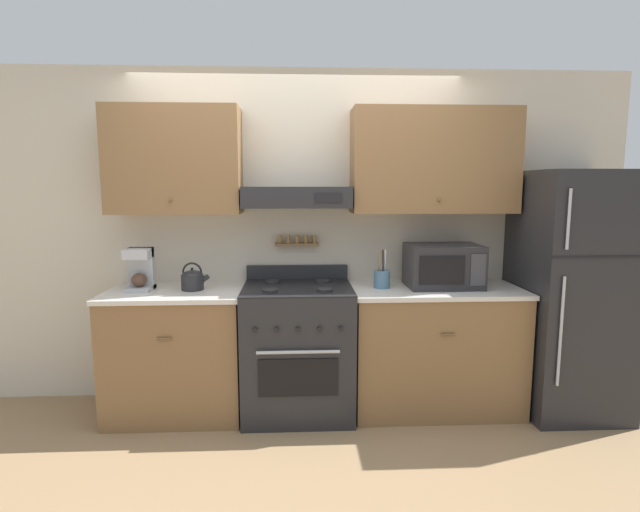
{
  "coord_description": "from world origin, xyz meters",
  "views": [
    {
      "loc": [
        -0.01,
        -3.23,
        1.68
      ],
      "look_at": [
        0.16,
        0.28,
        1.17
      ],
      "focal_mm": 28.0,
      "sensor_mm": 36.0,
      "label": 1
    }
  ],
  "objects_px": {
    "stove_range": "(298,349)",
    "refrigerator": "(570,292)",
    "microwave": "(443,266)",
    "utensil_crock": "(382,278)",
    "coffee_maker": "(140,269)",
    "tea_kettle": "(193,279)"
  },
  "relations": [
    {
      "from": "stove_range",
      "to": "utensil_crock",
      "type": "distance_m",
      "value": 0.81
    },
    {
      "from": "refrigerator",
      "to": "coffee_maker",
      "type": "bearing_deg",
      "value": 178.27
    },
    {
      "from": "coffee_maker",
      "to": "stove_range",
      "type": "bearing_deg",
      "value": -2.8
    },
    {
      "from": "stove_range",
      "to": "coffee_maker",
      "type": "height_order",
      "value": "coffee_maker"
    },
    {
      "from": "stove_range",
      "to": "coffee_maker",
      "type": "xyz_separation_m",
      "value": [
        -1.13,
        0.06,
        0.6
      ]
    },
    {
      "from": "stove_range",
      "to": "refrigerator",
      "type": "xyz_separation_m",
      "value": [
        2.01,
        -0.04,
        0.41
      ]
    },
    {
      "from": "refrigerator",
      "to": "microwave",
      "type": "height_order",
      "value": "refrigerator"
    },
    {
      "from": "tea_kettle",
      "to": "coffee_maker",
      "type": "distance_m",
      "value": 0.38
    },
    {
      "from": "tea_kettle",
      "to": "microwave",
      "type": "bearing_deg",
      "value": 0.56
    },
    {
      "from": "stove_range",
      "to": "microwave",
      "type": "relative_size",
      "value": 1.97
    },
    {
      "from": "stove_range",
      "to": "tea_kettle",
      "type": "relative_size",
      "value": 5.11
    },
    {
      "from": "microwave",
      "to": "tea_kettle",
      "type": "bearing_deg",
      "value": -179.44
    },
    {
      "from": "microwave",
      "to": "utensil_crock",
      "type": "bearing_deg",
      "value": -177.78
    },
    {
      "from": "microwave",
      "to": "utensil_crock",
      "type": "height_order",
      "value": "microwave"
    },
    {
      "from": "coffee_maker",
      "to": "utensil_crock",
      "type": "height_order",
      "value": "coffee_maker"
    },
    {
      "from": "refrigerator",
      "to": "utensil_crock",
      "type": "xyz_separation_m",
      "value": [
        -1.39,
        0.07,
        0.11
      ]
    },
    {
      "from": "stove_range",
      "to": "microwave",
      "type": "bearing_deg",
      "value": 2.44
    },
    {
      "from": "microwave",
      "to": "utensil_crock",
      "type": "xyz_separation_m",
      "value": [
        -0.46,
        -0.02,
        -0.09
      ]
    },
    {
      "from": "stove_range",
      "to": "microwave",
      "type": "height_order",
      "value": "microwave"
    },
    {
      "from": "coffee_maker",
      "to": "utensil_crock",
      "type": "relative_size",
      "value": 1.08
    },
    {
      "from": "microwave",
      "to": "refrigerator",
      "type": "bearing_deg",
      "value": -5.27
    },
    {
      "from": "coffee_maker",
      "to": "tea_kettle",
      "type": "bearing_deg",
      "value": -4.11
    }
  ]
}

